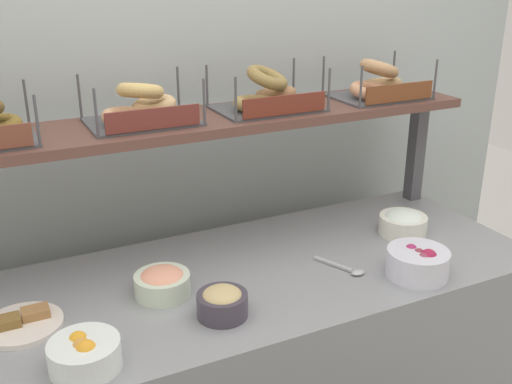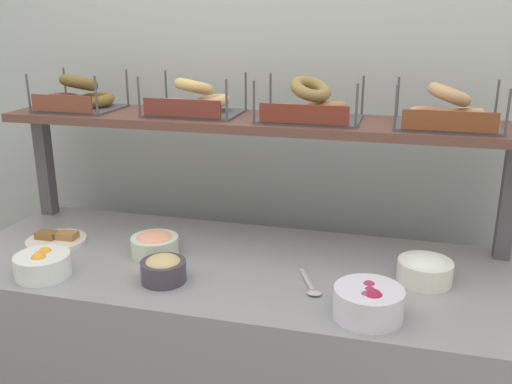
# 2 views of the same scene
# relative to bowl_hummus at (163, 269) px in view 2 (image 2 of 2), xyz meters

# --- Properties ---
(back_wall) EXTENTS (3.03, 0.06, 2.40)m
(back_wall) POSITION_rel_bowl_hummus_xyz_m (0.16, 0.73, 0.31)
(back_wall) COLOR #ABB6B6
(back_wall) RESTS_ON ground_plane
(deli_counter) EXTENTS (1.83, 0.70, 0.85)m
(deli_counter) POSITION_rel_bowl_hummus_xyz_m (0.16, 0.18, -0.47)
(deli_counter) COLOR gray
(deli_counter) RESTS_ON ground_plane
(shelf_riser_left) EXTENTS (0.05, 0.05, 0.40)m
(shelf_riser_left) POSITION_rel_bowl_hummus_xyz_m (-0.69, 0.45, 0.16)
(shelf_riser_left) COLOR #4C4C51
(shelf_riser_left) RESTS_ON deli_counter
(shelf_riser_right) EXTENTS (0.05, 0.05, 0.40)m
(shelf_riser_right) POSITION_rel_bowl_hummus_xyz_m (1.01, 0.45, 0.16)
(shelf_riser_right) COLOR #4C4C51
(shelf_riser_right) RESTS_ON deli_counter
(upper_shelf) EXTENTS (1.79, 0.32, 0.03)m
(upper_shelf) POSITION_rel_bowl_hummus_xyz_m (0.16, 0.45, 0.37)
(upper_shelf) COLOR brown
(upper_shelf) RESTS_ON shelf_riser_left
(bowl_hummus) EXTENTS (0.14, 0.14, 0.08)m
(bowl_hummus) POSITION_rel_bowl_hummus_xyz_m (0.00, 0.00, 0.00)
(bowl_hummus) COLOR #423C48
(bowl_hummus) RESTS_ON deli_counter
(bowl_fruit_salad) EXTENTS (0.17, 0.17, 0.08)m
(bowl_fruit_salad) POSITION_rel_bowl_hummus_xyz_m (-0.37, -0.06, -0.00)
(bowl_fruit_salad) COLOR white
(bowl_fruit_salad) RESTS_ON deli_counter
(bowl_beet_salad) EXTENTS (0.19, 0.19, 0.10)m
(bowl_beet_salad) POSITION_rel_bowl_hummus_xyz_m (0.61, -0.06, 0.00)
(bowl_beet_salad) COLOR white
(bowl_beet_salad) RESTS_ON deli_counter
(bowl_lox_spread) EXTENTS (0.16, 0.16, 0.08)m
(bowl_lox_spread) POSITION_rel_bowl_hummus_xyz_m (-0.11, 0.18, -0.00)
(bowl_lox_spread) COLOR silver
(bowl_lox_spread) RESTS_ON deli_counter
(bowl_cream_cheese) EXTENTS (0.16, 0.16, 0.09)m
(bowl_cream_cheese) POSITION_rel_bowl_hummus_xyz_m (0.76, 0.20, 0.00)
(bowl_cream_cheese) COLOR white
(bowl_cream_cheese) RESTS_ON deli_counter
(serving_plate_white) EXTENTS (0.21, 0.21, 0.04)m
(serving_plate_white) POSITION_rel_bowl_hummus_xyz_m (-0.49, 0.18, -0.03)
(serving_plate_white) COLOR white
(serving_plate_white) RESTS_ON deli_counter
(serving_spoon_near_plate) EXTENTS (0.09, 0.16, 0.01)m
(serving_spoon_near_plate) POSITION_rel_bowl_hummus_xyz_m (0.44, 0.06, -0.03)
(serving_spoon_near_plate) COLOR #B7B7BC
(serving_spoon_near_plate) RESTS_ON deli_counter
(bagel_basket_cinnamon_raisin) EXTENTS (0.28, 0.26, 0.14)m
(bagel_basket_cinnamon_raisin) POSITION_rel_bowl_hummus_xyz_m (-0.51, 0.44, 0.44)
(bagel_basket_cinnamon_raisin) COLOR #4C4C51
(bagel_basket_cinnamon_raisin) RESTS_ON upper_shelf
(bagel_basket_plain) EXTENTS (0.32, 0.24, 0.14)m
(bagel_basket_plain) POSITION_rel_bowl_hummus_xyz_m (-0.06, 0.45, 0.43)
(bagel_basket_plain) COLOR #4C4C51
(bagel_basket_plain) RESTS_ON upper_shelf
(bagel_basket_everything) EXTENTS (0.34, 0.26, 0.15)m
(bagel_basket_everything) POSITION_rel_bowl_hummus_xyz_m (0.36, 0.44, 0.44)
(bagel_basket_everything) COLOR #4C4C51
(bagel_basket_everything) RESTS_ON upper_shelf
(bagel_basket_sesame) EXTENTS (0.32, 0.25, 0.15)m
(bagel_basket_sesame) POSITION_rel_bowl_hummus_xyz_m (0.79, 0.43, 0.44)
(bagel_basket_sesame) COLOR #4C4C51
(bagel_basket_sesame) RESTS_ON upper_shelf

